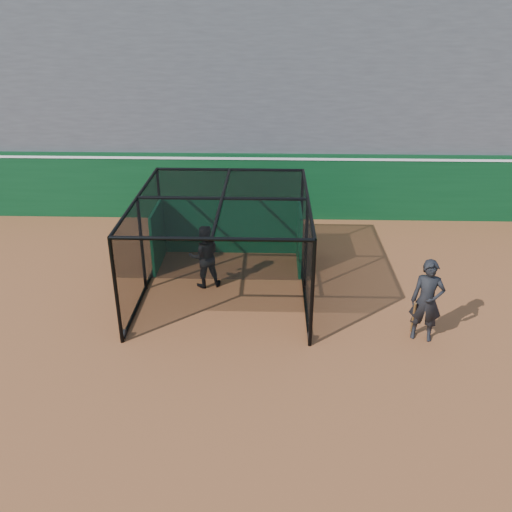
{
  "coord_description": "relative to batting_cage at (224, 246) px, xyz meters",
  "views": [
    {
      "loc": [
        0.59,
        -11.03,
        7.58
      ],
      "look_at": [
        0.2,
        2.0,
        1.4
      ],
      "focal_mm": 38.0,
      "sensor_mm": 36.0,
      "label": 1
    }
  ],
  "objects": [
    {
      "name": "batter",
      "position": [
        -0.58,
        0.25,
        -0.45
      ],
      "size": [
        1.06,
        0.92,
        1.87
      ],
      "primitive_type": "imported",
      "rotation": [
        0.0,
        0.0,
        3.41
      ],
      "color": "black",
      "rests_on": "ground"
    },
    {
      "name": "ground",
      "position": [
        0.73,
        -2.66,
        -1.39
      ],
      "size": [
        120.0,
        120.0,
        0.0
      ],
      "primitive_type": "plane",
      "color": "brown",
      "rests_on": "ground"
    },
    {
      "name": "grandstand",
      "position": [
        0.73,
        9.61,
        3.09
      ],
      "size": [
        50.0,
        7.85,
        8.95
      ],
      "color": "#4C4C4F",
      "rests_on": "ground"
    },
    {
      "name": "outfield_wall",
      "position": [
        0.73,
        5.84,
        -0.1
      ],
      "size": [
        50.0,
        0.5,
        2.5
      ],
      "color": "#0A3A1A",
      "rests_on": "ground"
    },
    {
      "name": "on_deck_player",
      "position": [
        5.07,
        -2.31,
        -0.34
      ],
      "size": [
        0.87,
        0.67,
        2.1
      ],
      "color": "black",
      "rests_on": "ground"
    },
    {
      "name": "batting_cage",
      "position": [
        0.0,
        0.0,
        0.0
      ],
      "size": [
        4.67,
        5.51,
        2.78
      ],
      "color": "black",
      "rests_on": "ground"
    }
  ]
}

